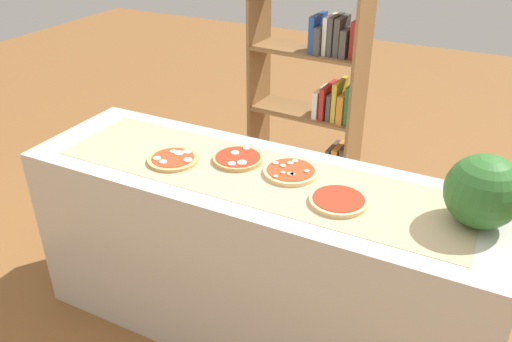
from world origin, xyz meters
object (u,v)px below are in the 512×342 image
(pizza_mozzarella_0, at_px, (173,159))
(pizza_mushroom_2, at_px, (291,171))
(watermelon, at_px, (483,191))
(pizza_plain_3, at_px, (338,200))
(bookshelf, at_px, (318,118))
(pizza_mozzarella_1, at_px, (238,159))

(pizza_mozzarella_0, distance_m, pizza_mushroom_2, 0.57)
(pizza_mushroom_2, xyz_separation_m, watermelon, (0.81, -0.03, 0.13))
(pizza_plain_3, height_order, bookshelf, bookshelf)
(watermelon, bearing_deg, pizza_mozzarella_0, -175.40)
(pizza_mushroom_2, relative_size, watermelon, 0.86)
(pizza_mozzarella_0, height_order, pizza_mushroom_2, pizza_mushroom_2)
(pizza_mushroom_2, bearing_deg, pizza_mozzarella_0, -165.85)
(pizza_plain_3, bearing_deg, pizza_mozzarella_1, 166.01)
(pizza_plain_3, distance_m, bookshelf, 1.26)
(pizza_mozzarella_0, bearing_deg, pizza_mozzarella_1, 26.93)
(pizza_plain_3, bearing_deg, pizza_mushroom_2, 153.73)
(pizza_plain_3, xyz_separation_m, watermelon, (0.53, 0.11, 0.13))
(bookshelf, bearing_deg, pizza_mushroom_2, -76.46)
(pizza_mozzarella_1, xyz_separation_m, pizza_mushroom_2, (0.28, -0.00, -0.00))
(pizza_mozzarella_1, xyz_separation_m, pizza_plain_3, (0.55, -0.14, -0.00))
(pizza_mozzarella_0, xyz_separation_m, watermelon, (1.36, 0.11, 0.13))
(watermelon, bearing_deg, pizza_mozzarella_1, 178.36)
(pizza_plain_3, bearing_deg, watermelon, 11.40)
(pizza_mozzarella_0, xyz_separation_m, pizza_plain_3, (0.83, 0.00, 0.00))
(pizza_mozzarella_0, relative_size, pizza_mushroom_2, 0.98)
(pizza_mozzarella_0, bearing_deg, pizza_mushroom_2, 14.15)
(pizza_mozzarella_0, height_order, pizza_mozzarella_1, pizza_mozzarella_1)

